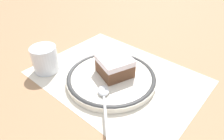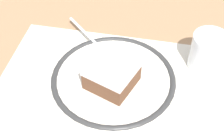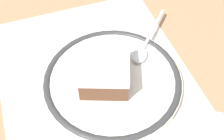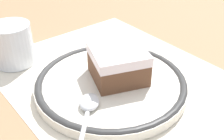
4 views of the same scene
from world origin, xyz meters
name	(u,v)px [view 1 (image 1 of 4)]	position (x,y,z in m)	size (l,w,h in m)	color
ground_plane	(117,77)	(0.00, 0.00, 0.00)	(2.40, 2.40, 0.00)	#9E7551
placemat	(117,76)	(0.00, 0.00, 0.00)	(0.42, 0.31, 0.00)	beige
plate	(112,78)	(0.00, 0.02, 0.01)	(0.23, 0.23, 0.02)	silver
cake_slice	(115,66)	(0.00, 0.01, 0.04)	(0.10, 0.10, 0.05)	brown
spoon	(104,97)	(-0.04, 0.10, 0.02)	(0.12, 0.12, 0.01)	silver
cup	(45,61)	(0.16, 0.10, 0.03)	(0.07, 0.07, 0.07)	silver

